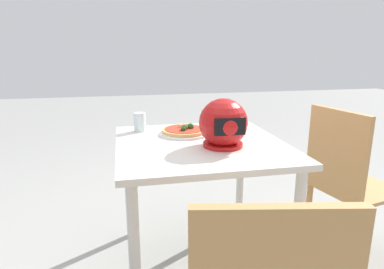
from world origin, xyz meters
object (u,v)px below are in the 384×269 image
Objects in this scene: dining_table at (200,160)px; motorcycle_helmet at (223,124)px; drinking_glass at (140,122)px; pizza at (185,130)px; chair_side at (346,179)px.

dining_table is 3.67× the size of motorcycle_helmet.
motorcycle_helmet is 0.56m from drinking_glass.
dining_table is 0.22m from pizza.
pizza is 0.93m from chair_side.
pizza is (0.05, -0.18, 0.12)m from dining_table.
motorcycle_helmet reaches higher than drinking_glass.
motorcycle_helmet is at bearing 133.98° from dining_table.
dining_table is at bearing -46.02° from motorcycle_helmet.
pizza is at bearing 153.22° from drinking_glass.
chair_side is (-0.80, 0.13, -0.12)m from dining_table.
motorcycle_helmet reaches higher than chair_side.
motorcycle_helmet is 0.27× the size of chair_side.
motorcycle_helmet is at bearing -2.49° from chair_side.
drinking_glass is (0.24, -0.12, 0.03)m from pizza.
pizza is at bearing -62.81° from motorcycle_helmet.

